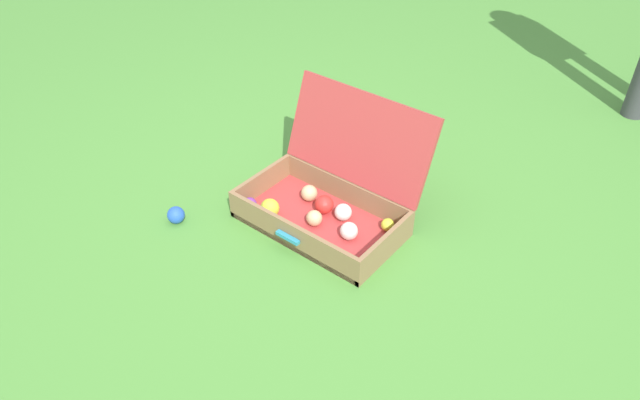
{
  "coord_description": "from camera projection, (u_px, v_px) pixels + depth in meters",
  "views": [
    {
      "loc": [
        1.06,
        -1.42,
        1.57
      ],
      "look_at": [
        -0.1,
        0.02,
        0.13
      ],
      "focal_mm": 32.58,
      "sensor_mm": 36.0,
      "label": 1
    }
  ],
  "objects": [
    {
      "name": "stray_ball_on_grass",
      "position": [
        176.0,
        215.0,
        2.42
      ],
      "size": [
        0.07,
        0.07,
        0.07
      ],
      "primitive_type": "sphere",
      "color": "blue",
      "rests_on": "ground"
    },
    {
      "name": "open_suitcase",
      "position": [
        329.0,
        196.0,
        2.4
      ],
      "size": [
        0.67,
        0.54,
        0.49
      ],
      "color": "#B23838",
      "rests_on": "ground"
    },
    {
      "name": "ground_plane",
      "position": [
        336.0,
        237.0,
        2.36
      ],
      "size": [
        16.0,
        16.0,
        0.0
      ],
      "primitive_type": "plane",
      "color": "#4C8C38"
    }
  ]
}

